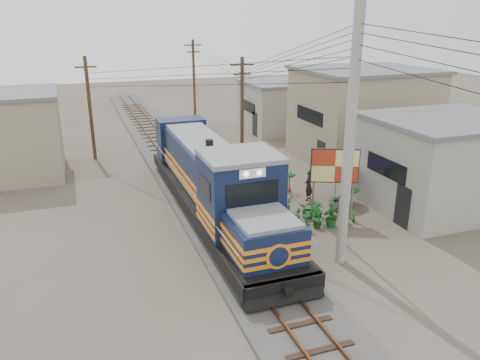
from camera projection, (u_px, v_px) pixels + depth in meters
name	position (u px, v px, depth m)	size (l,w,h in m)	color
ground	(255.00, 270.00, 18.36)	(120.00, 120.00, 0.00)	#473F35
ballast	(193.00, 186.00, 27.23)	(3.60, 70.00, 0.16)	#595651
track	(193.00, 183.00, 27.17)	(1.15, 70.00, 0.12)	#51331E
locomotive	(214.00, 182.00, 22.77)	(3.08, 16.78, 4.16)	black
utility_pole_main	(349.00, 142.00, 17.38)	(0.40, 0.40, 10.00)	#9E9B93
wooden_pole_mid	(242.00, 108.00, 31.02)	(1.60, 0.24, 7.00)	#4C3826
wooden_pole_far	(194.00, 79.00, 43.48)	(1.60, 0.24, 7.50)	#4C3826
wooden_pole_left	(90.00, 107.00, 31.57)	(1.60, 0.24, 7.00)	#4C3826
power_lines	(192.00, 56.00, 23.37)	(9.65, 19.00, 3.30)	black
shophouse_front	(444.00, 163.00, 23.90)	(7.35, 6.30, 4.70)	gray
shophouse_mid	(362.00, 114.00, 31.97)	(8.40, 7.35, 6.20)	gray
shophouse_back	(281.00, 106.00, 40.72)	(6.30, 6.30, 4.20)	gray
shophouse_left	(8.00, 135.00, 28.55)	(6.30, 6.30, 5.20)	gray
billboard	(335.00, 168.00, 22.21)	(2.16, 1.03, 3.56)	#99999E
market_umbrella	(337.00, 164.00, 24.68)	(2.19, 2.19, 2.37)	black
vendor	(309.00, 185.00, 25.15)	(0.62, 0.41, 1.70)	black
plant_nursery	(320.00, 211.00, 22.70)	(3.37, 3.20, 1.07)	#18551C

